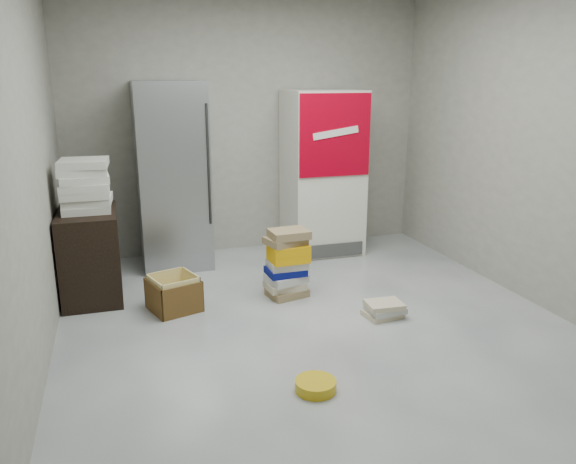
% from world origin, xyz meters
% --- Properties ---
extents(ground, '(5.00, 5.00, 0.00)m').
position_xyz_m(ground, '(0.00, 0.00, 0.00)').
color(ground, silver).
rests_on(ground, ground).
extents(room_shell, '(4.04, 5.04, 2.82)m').
position_xyz_m(room_shell, '(0.00, 0.00, 1.80)').
color(room_shell, '#A29D92').
rests_on(room_shell, ground).
extents(steel_fridge, '(0.70, 0.72, 1.90)m').
position_xyz_m(steel_fridge, '(-0.90, 2.13, 0.95)').
color(steel_fridge, '#A1A4A9').
rests_on(steel_fridge, ground).
extents(coke_cooler, '(0.80, 0.73, 1.80)m').
position_xyz_m(coke_cooler, '(0.75, 2.12, 0.90)').
color(coke_cooler, silver).
rests_on(coke_cooler, ground).
extents(wood_shelf, '(0.50, 0.80, 0.80)m').
position_xyz_m(wood_shelf, '(-1.73, 1.40, 0.40)').
color(wood_shelf, black).
rests_on(wood_shelf, ground).
extents(supply_box_stack, '(0.43, 0.44, 0.45)m').
position_xyz_m(supply_box_stack, '(-1.72, 1.40, 1.03)').
color(supply_box_stack, silver).
rests_on(supply_box_stack, wood_shelf).
extents(phonebook_stack_main, '(0.40, 0.35, 0.63)m').
position_xyz_m(phonebook_stack_main, '(-0.05, 0.89, 0.31)').
color(phonebook_stack_main, '#8C754F').
rests_on(phonebook_stack_main, ground).
extents(phonebook_stack_side, '(0.33, 0.28, 0.13)m').
position_xyz_m(phonebook_stack_side, '(0.59, 0.21, 0.07)').
color(phonebook_stack_side, '#C7B695').
rests_on(phonebook_stack_side, ground).
extents(cardboard_box, '(0.48, 0.48, 0.31)m').
position_xyz_m(cardboard_box, '(-1.06, 0.88, 0.13)').
color(cardboard_box, gold).
rests_on(cardboard_box, ground).
extents(bucket_lid, '(0.28, 0.28, 0.07)m').
position_xyz_m(bucket_lid, '(-0.34, -0.70, 0.04)').
color(bucket_lid, gold).
rests_on(bucket_lid, ground).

